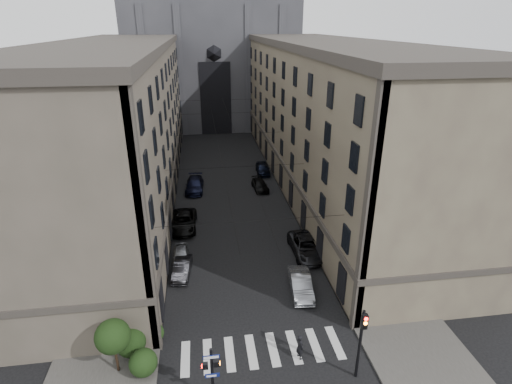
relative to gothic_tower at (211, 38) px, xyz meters
name	(u,v)px	position (x,y,z in m)	size (l,w,h in m)	color
sidewalk_left	(151,188)	(-10.50, -38.96, -17.72)	(7.00, 80.00, 0.15)	#383533
sidewalk_right	(301,180)	(10.50, -38.96, -17.72)	(7.00, 80.00, 0.15)	#383533
zebra_crossing	(262,350)	(0.00, -69.96, -17.79)	(11.00, 3.20, 0.01)	beige
building_left	(120,122)	(-13.44, -38.96, -8.45)	(13.60, 60.60, 18.85)	#4B4439
building_right	(325,115)	(13.44, -38.96, -8.45)	(13.60, 60.60, 18.85)	brown
gothic_tower	(211,38)	(0.00, 0.00, 0.00)	(35.00, 23.00, 58.00)	#2D2D33
pedestrian_signal_left	(212,371)	(-3.51, -73.46, -15.48)	(1.02, 0.38, 4.00)	black
traffic_light_right	(361,337)	(5.60, -73.04, -14.51)	(0.34, 0.50, 5.20)	black
shrub_cluster	(129,343)	(-8.72, -69.95, -16.00)	(3.90, 4.40, 3.90)	black
tram_wires	(226,135)	(0.00, -39.33, -10.55)	(14.00, 60.00, 0.43)	black
car_left_near	(181,255)	(-5.83, -57.88, -17.13)	(1.58, 3.92, 1.33)	slate
car_left_midnear	(182,269)	(-5.68, -60.08, -17.13)	(1.40, 4.03, 1.33)	black
car_left_midfar	(184,221)	(-5.75, -51.14, -16.98)	(2.71, 5.89, 1.64)	black
car_left_far	(195,185)	(-4.54, -40.55, -16.99)	(2.28, 5.60, 1.63)	black
car_right_near	(301,284)	(4.20, -63.99, -17.02)	(1.65, 4.74, 1.56)	gray
car_right_midnear	(306,246)	(6.20, -58.22, -16.97)	(2.74, 5.94, 1.65)	black
car_right_midfar	(260,185)	(4.20, -41.43, -17.16)	(1.80, 4.42, 1.28)	black
car_right_far	(263,168)	(5.54, -35.30, -16.99)	(1.91, 4.75, 1.62)	black
pedestrian	(300,347)	(2.39, -70.95, -16.85)	(0.69, 0.45, 1.90)	black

